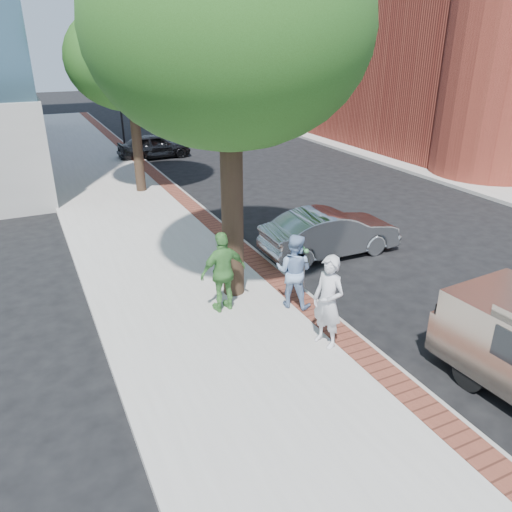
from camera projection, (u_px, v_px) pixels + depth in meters
ground at (291, 327)px, 11.28m from camera, size 120.00×120.00×0.00m
sidewalk at (141, 225)px, 17.28m from camera, size 5.00×60.00×0.15m
brick_strip at (201, 214)px, 18.11m from camera, size 0.60×60.00×0.01m
curb at (210, 214)px, 18.28m from camera, size 0.10×60.00×0.15m
sidewalk_far at (476, 175)px, 23.59m from camera, size 5.00×60.00×0.15m
church at (511, 14)px, 27.51m from camera, size 19.00×16.00×20.40m
signal_near at (121, 109)px, 28.93m from camera, size 0.70×0.15×3.80m
signal_far at (295, 99)px, 33.51m from camera, size 0.70×0.15×3.80m
tree_near at (229, 29)px, 10.14m from camera, size 6.00×6.00×8.51m
tree_far at (129, 59)px, 18.89m from camera, size 4.80×4.80×7.14m
parking_meter at (304, 264)px, 11.54m from camera, size 0.12×0.32×1.47m
person_gray at (328, 302)px, 10.03m from camera, size 0.66×0.83×1.98m
person_officer at (294, 271)px, 11.57m from camera, size 1.10×1.10×1.80m
person_green at (223, 272)px, 11.37m from camera, size 1.17×0.58×1.93m
sedan_silver at (330, 233)px, 14.85m from camera, size 4.22×1.53×1.38m
bg_car at (154, 146)px, 26.98m from camera, size 3.94×1.74×1.32m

